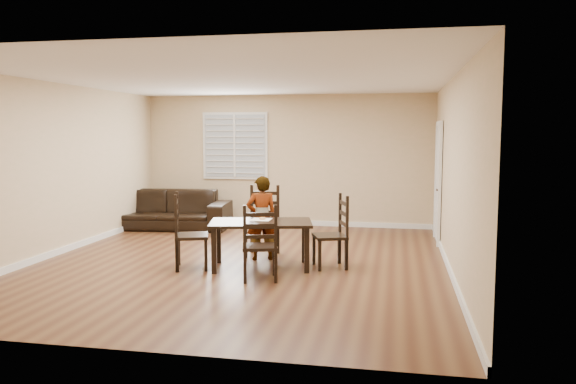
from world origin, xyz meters
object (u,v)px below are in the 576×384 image
(chair_near, at_px, (264,223))
(child, at_px, (262,218))
(dining_table, at_px, (261,228))
(chair_left, at_px, (182,234))
(sofa, at_px, (164,209))
(chair_far, at_px, (260,247))
(donut, at_px, (262,218))
(chair_right, at_px, (338,234))

(chair_near, relative_size, child, 0.86)
(dining_table, height_order, chair_left, chair_left)
(sofa, bearing_deg, chair_left, -67.45)
(chair_far, bearing_deg, donut, -93.77)
(dining_table, distance_m, chair_right, 1.11)
(chair_right, bearing_deg, child, -121.64)
(chair_left, height_order, child, child)
(chair_left, distance_m, child, 1.24)
(chair_near, bearing_deg, sofa, 141.32)
(chair_far, height_order, child, child)
(chair_right, bearing_deg, dining_table, -96.45)
(dining_table, distance_m, chair_far, 0.78)
(dining_table, distance_m, sofa, 3.98)
(chair_far, distance_m, chair_left, 1.35)
(chair_right, bearing_deg, chair_near, -137.61)
(chair_right, distance_m, sofa, 4.63)
(chair_near, relative_size, chair_left, 1.02)
(chair_far, xyz_separation_m, donut, (-0.19, 0.91, 0.23))
(chair_left, relative_size, sofa, 0.41)
(chair_left, bearing_deg, chair_far, -131.24)
(donut, bearing_deg, chair_right, 4.88)
(child, bearing_deg, sofa, -65.14)
(sofa, bearing_deg, child, -47.43)
(chair_right, bearing_deg, sofa, -144.47)
(chair_near, bearing_deg, chair_far, -79.15)
(dining_table, bearing_deg, donut, 83.66)
(chair_near, distance_m, donut, 0.80)
(chair_left, relative_size, chair_right, 1.03)
(chair_right, xyz_separation_m, sofa, (-3.80, 2.64, -0.09))
(chair_right, height_order, sofa, chair_right)
(chair_near, bearing_deg, chair_left, -128.64)
(chair_far, height_order, chair_left, chair_left)
(sofa, bearing_deg, chair_right, -39.77)
(child, bearing_deg, chair_near, -103.95)
(dining_table, distance_m, donut, 0.20)
(dining_table, bearing_deg, chair_right, 0.83)
(chair_near, bearing_deg, donut, -79.13)
(chair_near, height_order, chair_far, chair_near)
(dining_table, bearing_deg, child, 90.00)
(chair_left, xyz_separation_m, child, (0.97, 0.76, 0.15))
(dining_table, height_order, child, child)
(dining_table, height_order, donut, donut)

